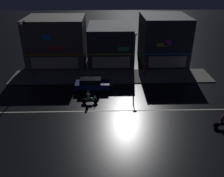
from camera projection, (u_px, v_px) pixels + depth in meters
ground_plane at (114, 111)px, 26.36m from camera, size 140.00×140.00×0.00m
lane_divider_stripe at (114, 111)px, 26.36m from camera, size 26.99×0.16×0.01m
sidewalk_far at (112, 76)px, 34.55m from camera, size 28.41×4.79×0.14m
storefront_left_block at (111, 44)px, 39.15m from camera, size 7.09×8.60×5.94m
storefront_center_block at (163, 39)px, 38.83m from camera, size 7.14×8.18×7.44m
storefront_right_block at (57, 41)px, 38.07m from camera, size 8.90×7.36×7.35m
streetlamp_west at (27, 46)px, 31.71m from camera, size 0.44×1.64×7.96m
streetlamp_mid at (134, 49)px, 33.41m from camera, size 0.44×1.64×6.29m
pedestrian_on_sidewalk at (144, 69)px, 34.69m from camera, size 0.42×0.42×1.74m
parked_car_near_kerb at (92, 84)px, 30.50m from camera, size 4.30×1.98×1.67m
motorcycle_lead at (89, 99)px, 27.55m from camera, size 1.90×0.60×1.52m
motorcycle_following at (223, 122)px, 23.32m from camera, size 1.90×0.60×1.52m
traffic_cone at (112, 84)px, 31.88m from camera, size 0.36×0.36×0.55m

